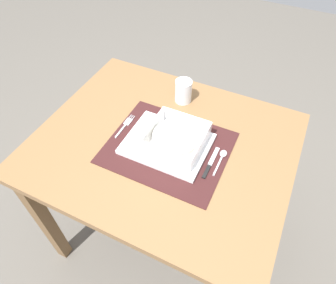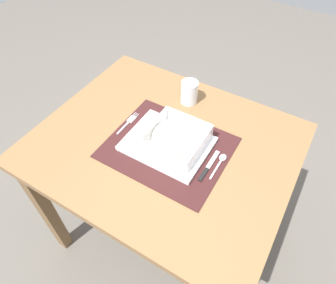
# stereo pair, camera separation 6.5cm
# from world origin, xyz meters

# --- Properties ---
(ground_plane) EXTENTS (6.00, 6.00, 0.00)m
(ground_plane) POSITION_xyz_m (0.00, 0.00, 0.00)
(ground_plane) COLOR #59544C
(dining_table) EXTENTS (0.91, 0.76, 0.71)m
(dining_table) POSITION_xyz_m (0.00, 0.00, 0.61)
(dining_table) COLOR brown
(dining_table) RESTS_ON ground
(placemat) EXTENTS (0.42, 0.35, 0.00)m
(placemat) POSITION_xyz_m (0.03, -0.02, 0.71)
(placemat) COLOR #381919
(placemat) RESTS_ON dining_table
(serving_plate) EXTENTS (0.29, 0.22, 0.02)m
(serving_plate) POSITION_xyz_m (0.02, -0.01, 0.72)
(serving_plate) COLOR white
(serving_plate) RESTS_ON placemat
(porridge_bowl) EXTENTS (0.19, 0.19, 0.06)m
(porridge_bowl) POSITION_xyz_m (0.05, 0.00, 0.75)
(porridge_bowl) COLOR white
(porridge_bowl) RESTS_ON serving_plate
(fork) EXTENTS (0.02, 0.13, 0.00)m
(fork) POSITION_xyz_m (-0.17, 0.02, 0.72)
(fork) COLOR silver
(fork) RESTS_ON placemat
(spoon) EXTENTS (0.02, 0.12, 0.01)m
(spoon) POSITION_xyz_m (0.21, 0.02, 0.72)
(spoon) COLOR silver
(spoon) RESTS_ON placemat
(butter_knife) EXTENTS (0.01, 0.14, 0.01)m
(butter_knife) POSITION_xyz_m (0.19, -0.03, 0.72)
(butter_knife) COLOR black
(butter_knife) RESTS_ON placemat
(drinking_glass) EXTENTS (0.07, 0.07, 0.09)m
(drinking_glass) POSITION_xyz_m (-0.03, 0.24, 0.75)
(drinking_glass) COLOR white
(drinking_glass) RESTS_ON dining_table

